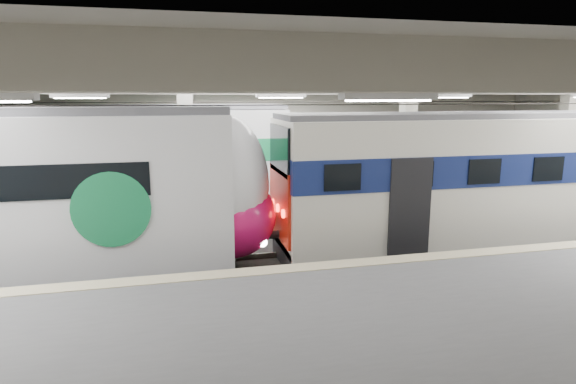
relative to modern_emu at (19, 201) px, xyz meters
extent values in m
cube|color=black|center=(7.34, 0.00, -2.35)|extent=(36.00, 24.00, 0.10)
cube|color=silver|center=(7.34, 0.00, 3.25)|extent=(36.00, 24.00, 0.20)
cube|color=beige|center=(7.34, 10.00, 0.45)|extent=(30.00, 0.10, 5.50)
cube|color=beige|center=(7.34, -10.00, 0.45)|extent=(30.00, 0.10, 5.50)
cube|color=#5B5C5E|center=(7.34, -6.50, -1.75)|extent=(30.00, 7.00, 1.10)
cube|color=beige|center=(7.34, -3.25, -1.19)|extent=(30.00, 0.50, 0.02)
cube|color=beige|center=(4.34, 3.00, 0.45)|extent=(0.50, 0.50, 5.50)
cube|color=beige|center=(12.34, 3.00, 0.45)|extent=(0.50, 0.50, 5.50)
cube|color=beige|center=(19.34, 3.00, 0.45)|extent=(0.50, 0.50, 5.50)
cube|color=beige|center=(7.34, 0.00, 2.95)|extent=(30.00, 18.00, 0.50)
cube|color=#59544C|center=(7.34, 0.00, -2.22)|extent=(30.00, 1.52, 0.16)
cube|color=#59544C|center=(7.34, 5.50, -2.22)|extent=(30.00, 1.52, 0.16)
cylinder|color=black|center=(7.34, 0.00, 2.40)|extent=(30.00, 0.03, 0.03)
cylinder|color=black|center=(7.34, 5.50, 2.40)|extent=(30.00, 0.03, 0.03)
cube|color=white|center=(7.34, -2.00, 2.62)|extent=(26.00, 8.40, 0.12)
ellipsoid|color=white|center=(5.33, 0.00, 0.19)|extent=(2.35, 2.90, 3.91)
ellipsoid|color=#CA1058|center=(5.45, 0.00, -0.69)|extent=(2.49, 2.96, 2.39)
cylinder|color=#17834A|center=(2.41, -1.51, -0.01)|extent=(1.84, 0.06, 1.84)
cube|color=silver|center=(13.53, 0.00, 0.09)|extent=(13.29, 2.91, 3.78)
cube|color=navy|center=(13.53, 0.00, 0.54)|extent=(13.33, 2.97, 0.92)
cube|color=#AE1D0B|center=(6.85, 0.00, -0.44)|extent=(0.08, 2.48, 2.08)
cube|color=black|center=(6.85, 0.00, 1.15)|extent=(0.08, 2.33, 1.36)
cube|color=#4C4C51|center=(13.53, 0.00, 2.06)|extent=(13.29, 2.27, 0.16)
cube|color=black|center=(13.53, 0.00, -1.95)|extent=(13.29, 2.04, 0.70)
cube|color=white|center=(0.90, 5.50, 0.16)|extent=(14.54, 3.20, 3.93)
cube|color=#17834A|center=(0.90, 5.50, 0.68)|extent=(14.58, 3.26, 0.83)
cube|color=#4C4C51|center=(0.90, 5.50, 2.23)|extent=(14.53, 2.68, 0.16)
cube|color=black|center=(0.90, 5.50, -2.00)|extent=(14.53, 2.89, 0.60)
camera|label=1|loc=(3.93, -13.31, 2.67)|focal=30.00mm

